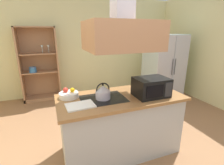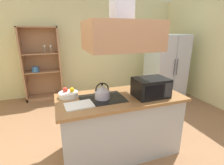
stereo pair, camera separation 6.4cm
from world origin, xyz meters
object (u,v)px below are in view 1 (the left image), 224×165
object	(u,v)px
dish_cabinet	(40,68)
microwave	(151,87)
kettle	(103,92)
fruit_bowl	(69,94)
refrigerator	(163,67)
cutting_board	(80,106)

from	to	relation	value
dish_cabinet	microwave	bearing A→B (deg)	-61.48
dish_cabinet	kettle	xyz separation A→B (m)	(0.87, -2.69, 0.15)
dish_cabinet	fruit_bowl	xyz separation A→B (m)	(0.45, -2.48, 0.10)
refrigerator	microwave	size ratio (longest dim) A/B	3.70
dish_cabinet	fruit_bowl	bearing A→B (deg)	-79.68
dish_cabinet	microwave	xyz separation A→B (m)	(1.54, -2.83, 0.19)
cutting_board	fruit_bowl	bearing A→B (deg)	105.24
kettle	cutting_board	bearing A→B (deg)	-159.39
microwave	fruit_bowl	world-z (taller)	microwave
refrigerator	fruit_bowl	distance (m)	2.99
fruit_bowl	cutting_board	bearing A→B (deg)	-74.76
fruit_bowl	kettle	bearing A→B (deg)	-26.96
kettle	microwave	xyz separation A→B (m)	(0.66, -0.14, 0.04)
dish_cabinet	kettle	size ratio (longest dim) A/B	8.43
microwave	kettle	bearing A→B (deg)	168.35
microwave	fruit_bowl	distance (m)	1.15
dish_cabinet	fruit_bowl	size ratio (longest dim) A/B	7.16
kettle	cutting_board	distance (m)	0.36
refrigerator	fruit_bowl	bearing A→B (deg)	-152.13
cutting_board	dish_cabinet	bearing A→B (deg)	100.92
refrigerator	cutting_board	xyz separation A→B (m)	(-2.55, -1.74, 0.06)
kettle	fruit_bowl	xyz separation A→B (m)	(-0.42, 0.22, -0.05)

